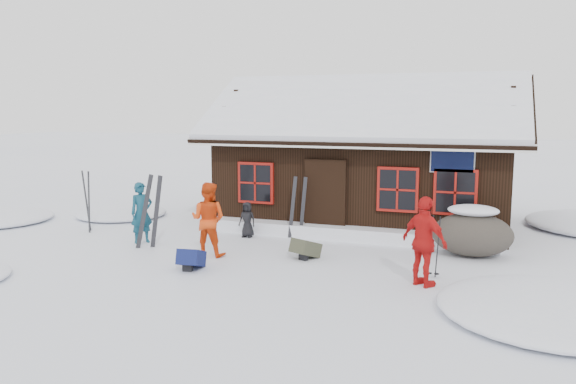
{
  "coord_description": "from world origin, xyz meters",
  "views": [
    {
      "loc": [
        4.96,
        -11.71,
        3.34
      ],
      "look_at": [
        0.22,
        1.41,
        1.3
      ],
      "focal_mm": 35.0,
      "sensor_mm": 36.0,
      "label": 1
    }
  ],
  "objects_px": {
    "skier_orange_left": "(208,219)",
    "boulder": "(472,233)",
    "ski_pair_left": "(150,212)",
    "skier_teal": "(142,213)",
    "backpack_blue": "(191,262)",
    "skier_crouched": "(247,220)",
    "skier_orange_right": "(424,242)",
    "backpack_olive": "(306,251)",
    "ski_poles": "(434,248)"
  },
  "relations": [
    {
      "from": "skier_orange_left",
      "to": "backpack_blue",
      "type": "xyz_separation_m",
      "value": [
        0.19,
        -1.15,
        -0.69
      ]
    },
    {
      "from": "skier_crouched",
      "to": "skier_orange_left",
      "type": "bearing_deg",
      "value": -89.57
    },
    {
      "from": "skier_crouched",
      "to": "backpack_olive",
      "type": "relative_size",
      "value": 1.57
    },
    {
      "from": "backpack_blue",
      "to": "boulder",
      "type": "bearing_deg",
      "value": 20.91
    },
    {
      "from": "skier_orange_right",
      "to": "ski_pair_left",
      "type": "height_order",
      "value": "ski_pair_left"
    },
    {
      "from": "skier_teal",
      "to": "skier_orange_left",
      "type": "distance_m",
      "value": 2.27
    },
    {
      "from": "skier_teal",
      "to": "boulder",
      "type": "bearing_deg",
      "value": -42.38
    },
    {
      "from": "skier_orange_left",
      "to": "boulder",
      "type": "bearing_deg",
      "value": -164.09
    },
    {
      "from": "ski_poles",
      "to": "backpack_olive",
      "type": "height_order",
      "value": "ski_poles"
    },
    {
      "from": "skier_crouched",
      "to": "ski_poles",
      "type": "xyz_separation_m",
      "value": [
        5.0,
        -2.05,
        0.14
      ]
    },
    {
      "from": "boulder",
      "to": "ski_pair_left",
      "type": "height_order",
      "value": "ski_pair_left"
    },
    {
      "from": "skier_orange_left",
      "to": "skier_orange_right",
      "type": "height_order",
      "value": "skier_orange_right"
    },
    {
      "from": "boulder",
      "to": "skier_orange_left",
      "type": "bearing_deg",
      "value": -160.34
    },
    {
      "from": "ski_poles",
      "to": "ski_pair_left",
      "type": "bearing_deg",
      "value": 178.5
    },
    {
      "from": "skier_teal",
      "to": "backpack_olive",
      "type": "xyz_separation_m",
      "value": [
        4.38,
        -0.06,
        -0.61
      ]
    },
    {
      "from": "skier_orange_right",
      "to": "boulder",
      "type": "bearing_deg",
      "value": -72.96
    },
    {
      "from": "skier_crouched",
      "to": "ski_pair_left",
      "type": "distance_m",
      "value": 2.59
    },
    {
      "from": "skier_crouched",
      "to": "ski_pair_left",
      "type": "bearing_deg",
      "value": -130.51
    },
    {
      "from": "ski_pair_left",
      "to": "skier_orange_left",
      "type": "bearing_deg",
      "value": -15.38
    },
    {
      "from": "skier_orange_left",
      "to": "skier_crouched",
      "type": "relative_size",
      "value": 1.81
    },
    {
      "from": "skier_orange_right",
      "to": "boulder",
      "type": "relative_size",
      "value": 0.95
    },
    {
      "from": "skier_crouched",
      "to": "ski_pair_left",
      "type": "height_order",
      "value": "ski_pair_left"
    },
    {
      "from": "skier_orange_left",
      "to": "skier_teal",
      "type": "bearing_deg",
      "value": -18.39
    },
    {
      "from": "skier_crouched",
      "to": "boulder",
      "type": "distance_m",
      "value": 5.67
    },
    {
      "from": "skier_crouched",
      "to": "ski_poles",
      "type": "height_order",
      "value": "ski_poles"
    },
    {
      "from": "skier_teal",
      "to": "ski_pair_left",
      "type": "height_order",
      "value": "ski_pair_left"
    },
    {
      "from": "skier_teal",
      "to": "skier_orange_right",
      "type": "xyz_separation_m",
      "value": [
        7.13,
        -1.22,
        0.1
      ]
    },
    {
      "from": "skier_orange_right",
      "to": "backpack_olive",
      "type": "xyz_separation_m",
      "value": [
        -2.75,
        1.16,
        -0.71
      ]
    },
    {
      "from": "skier_orange_right",
      "to": "backpack_olive",
      "type": "height_order",
      "value": "skier_orange_right"
    },
    {
      "from": "skier_orange_right",
      "to": "backpack_blue",
      "type": "relative_size",
      "value": 2.87
    },
    {
      "from": "skier_teal",
      "to": "skier_crouched",
      "type": "bearing_deg",
      "value": -19.67
    },
    {
      "from": "skier_crouched",
      "to": "backpack_blue",
      "type": "relative_size",
      "value": 1.56
    },
    {
      "from": "skier_teal",
      "to": "skier_orange_right",
      "type": "distance_m",
      "value": 7.24
    },
    {
      "from": "ski_poles",
      "to": "backpack_olive",
      "type": "xyz_separation_m",
      "value": [
        -2.87,
        0.51,
        -0.45
      ]
    },
    {
      "from": "backpack_blue",
      "to": "skier_teal",
      "type": "bearing_deg",
      "value": 135.15
    },
    {
      "from": "skier_teal",
      "to": "boulder",
      "type": "xyz_separation_m",
      "value": [
        7.92,
        1.47,
        -0.23
      ]
    },
    {
      "from": "boulder",
      "to": "ski_pair_left",
      "type": "relative_size",
      "value": 0.98
    },
    {
      "from": "skier_orange_left",
      "to": "ski_poles",
      "type": "xyz_separation_m",
      "value": [
        5.06,
        0.0,
        -0.24
      ]
    },
    {
      "from": "skier_orange_left",
      "to": "boulder",
      "type": "distance_m",
      "value": 6.09
    },
    {
      "from": "skier_orange_left",
      "to": "ski_pair_left",
      "type": "bearing_deg",
      "value": -9.82
    },
    {
      "from": "skier_orange_right",
      "to": "backpack_blue",
      "type": "bearing_deg",
      "value": 39.45
    },
    {
      "from": "skier_teal",
      "to": "backpack_blue",
      "type": "height_order",
      "value": "skier_teal"
    },
    {
      "from": "boulder",
      "to": "ski_pair_left",
      "type": "bearing_deg",
      "value": -165.82
    },
    {
      "from": "skier_teal",
      "to": "skier_crouched",
      "type": "xyz_separation_m",
      "value": [
        2.26,
        1.48,
        -0.3
      ]
    },
    {
      "from": "skier_teal",
      "to": "backpack_blue",
      "type": "distance_m",
      "value": 3.0
    },
    {
      "from": "skier_teal",
      "to": "backpack_olive",
      "type": "relative_size",
      "value": 2.57
    },
    {
      "from": "skier_orange_left",
      "to": "skier_orange_right",
      "type": "xyz_separation_m",
      "value": [
        4.94,
        -0.64,
        0.01
      ]
    },
    {
      "from": "ski_pair_left",
      "to": "skier_orange_right",
      "type": "bearing_deg",
      "value": -16.38
    },
    {
      "from": "skier_teal",
      "to": "ski_poles",
      "type": "height_order",
      "value": "skier_teal"
    },
    {
      "from": "ski_pair_left",
      "to": "boulder",
      "type": "bearing_deg",
      "value": 4.88
    }
  ]
}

